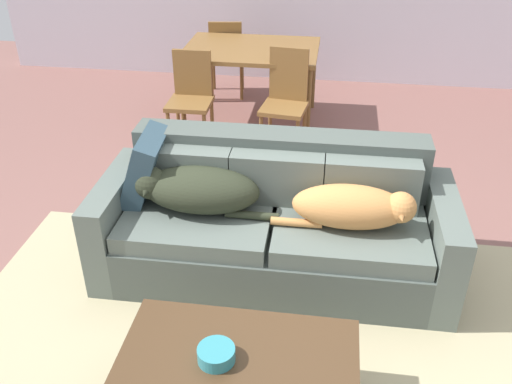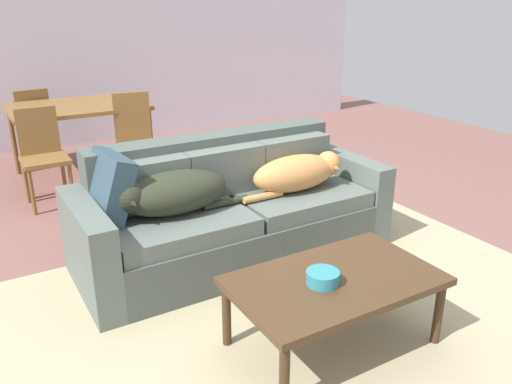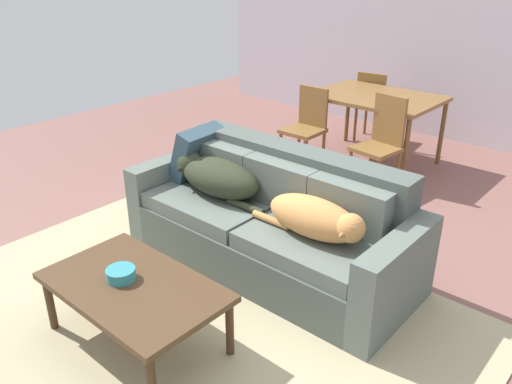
# 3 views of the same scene
# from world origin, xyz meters

# --- Properties ---
(ground_plane) EXTENTS (10.00, 10.00, 0.00)m
(ground_plane) POSITION_xyz_m (0.00, 0.00, 0.00)
(ground_plane) COLOR #845750
(area_rug) EXTENTS (3.64, 2.71, 0.01)m
(area_rug) POSITION_xyz_m (-0.12, -0.76, 0.01)
(area_rug) COLOR tan
(area_rug) RESTS_ON ground
(couch) EXTENTS (2.27, 0.91, 0.87)m
(couch) POSITION_xyz_m (-0.12, 0.16, 0.34)
(couch) COLOR #4A534D
(couch) RESTS_ON ground
(dog_on_left_cushion) EXTENTS (0.93, 0.38, 0.28)m
(dog_on_left_cushion) POSITION_xyz_m (-0.62, 0.07, 0.62)
(dog_on_left_cushion) COLOR #2C3222
(dog_on_left_cushion) RESTS_ON couch
(dog_on_right_cushion) EXTENTS (0.86, 0.31, 0.27)m
(dog_on_right_cushion) POSITION_xyz_m (0.38, 0.02, 0.61)
(dog_on_right_cushion) COLOR #CF8B4B
(dog_on_right_cushion) RESTS_ON couch
(throw_pillow_by_left_arm) EXTENTS (0.31, 0.47, 0.47)m
(throw_pillow_by_left_arm) POSITION_xyz_m (-0.99, 0.21, 0.68)
(throw_pillow_by_left_arm) COLOR #324A58
(throw_pillow_by_left_arm) RESTS_ON couch
(coffee_table) EXTENTS (1.11, 0.67, 0.43)m
(coffee_table) POSITION_xyz_m (-0.15, -1.09, 0.38)
(coffee_table) COLOR #4A331E
(coffee_table) RESTS_ON ground
(bowl_on_coffee_table) EXTENTS (0.18, 0.18, 0.07)m
(bowl_on_coffee_table) POSITION_xyz_m (-0.25, -1.10, 0.46)
(bowl_on_coffee_table) COLOR teal
(bowl_on_coffee_table) RESTS_ON coffee_table
(dining_table) EXTENTS (1.33, 0.98, 0.78)m
(dining_table) POSITION_xyz_m (-0.64, 2.59, 0.71)
(dining_table) COLOR brown
(dining_table) RESTS_ON ground
(dining_chair_near_left) EXTENTS (0.40, 0.40, 0.89)m
(dining_chair_near_left) POSITION_xyz_m (-1.12, 1.96, 0.50)
(dining_chair_near_left) COLOR brown
(dining_chair_near_left) RESTS_ON ground
(dining_chair_near_right) EXTENTS (0.45, 0.45, 0.94)m
(dining_chair_near_right) POSITION_xyz_m (-0.23, 2.00, 0.51)
(dining_chair_near_right) COLOR brown
(dining_chair_near_right) RESTS_ON ground
(dining_chair_far_left) EXTENTS (0.45, 0.45, 0.89)m
(dining_chair_far_left) POSITION_xyz_m (-1.02, 3.22, 0.50)
(dining_chair_far_left) COLOR brown
(dining_chair_far_left) RESTS_ON ground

